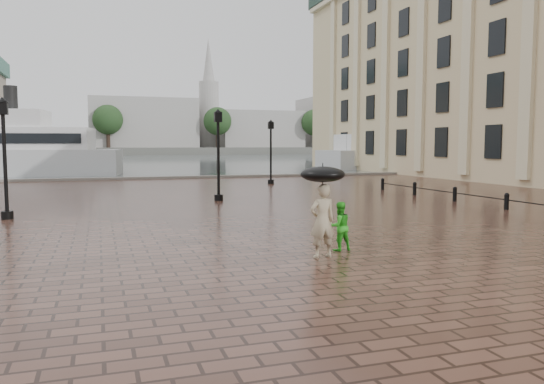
% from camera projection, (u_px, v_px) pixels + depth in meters
% --- Properties ---
extents(ground, '(300.00, 300.00, 0.00)m').
position_uv_depth(ground, '(222.00, 265.00, 12.35)').
color(ground, '#3C231B').
rests_on(ground, ground).
extents(harbour_water, '(240.00, 240.00, 0.00)m').
position_uv_depth(harbour_water, '(113.00, 160.00, 99.43)').
color(harbour_water, '#475156').
rests_on(harbour_water, ground).
extents(quay_edge, '(80.00, 0.60, 0.30)m').
position_uv_depth(quay_edge, '(134.00, 179.00, 42.64)').
color(quay_edge, slate).
rests_on(quay_edge, ground).
extents(far_shore, '(300.00, 60.00, 2.00)m').
position_uv_depth(far_shore, '(107.00, 150.00, 163.70)').
color(far_shore, '#4C4C47').
rests_on(far_shore, ground).
extents(distant_skyline, '(102.50, 22.00, 33.00)m').
position_uv_depth(distant_skyline, '(265.00, 124.00, 168.41)').
color(distant_skyline, '#A09C98').
rests_on(distant_skyline, ground).
extents(far_trees, '(188.00, 8.00, 13.50)m').
position_uv_depth(far_trees, '(108.00, 120.00, 142.13)').
color(far_trees, '#2D2119').
rests_on(far_trees, ground).
extents(bollard_row, '(0.22, 21.22, 0.73)m').
position_uv_depth(bollard_row, '(507.00, 200.00, 22.81)').
color(bollard_row, black).
rests_on(bollard_row, ground).
extents(street_lamps, '(21.44, 14.44, 4.40)m').
position_uv_depth(street_lamps, '(121.00, 153.00, 28.24)').
color(street_lamps, black).
rests_on(street_lamps, ground).
extents(adult_pedestrian, '(0.69, 0.47, 1.83)m').
position_uv_depth(adult_pedestrian, '(322.00, 221.00, 13.07)').
color(adult_pedestrian, tan).
rests_on(adult_pedestrian, ground).
extents(child_pedestrian, '(0.66, 0.53, 1.30)m').
position_uv_depth(child_pedestrian, '(339.00, 226.00, 13.94)').
color(child_pedestrian, green).
rests_on(child_pedestrian, ground).
extents(ferry_far, '(23.05, 8.28, 7.39)m').
position_uv_depth(ferry_far, '(408.00, 149.00, 63.76)').
color(ferry_far, '#BCBCBC').
rests_on(ferry_far, ground).
extents(umbrella, '(1.10, 1.10, 1.18)m').
position_uv_depth(umbrella, '(323.00, 174.00, 12.96)').
color(umbrella, black).
rests_on(umbrella, ground).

